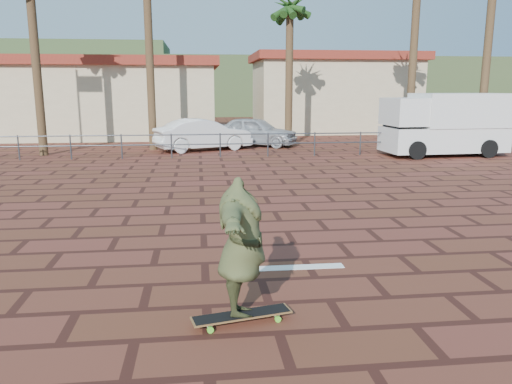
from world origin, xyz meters
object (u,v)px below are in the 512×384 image
at_px(longboard, 242,315).
at_px(car_silver, 255,131).
at_px(skateboarder, 241,247).
at_px(campervan, 445,123).
at_px(car_white, 203,135).

bearing_deg(longboard, car_silver, 70.56).
height_order(skateboarder, car_silver, skateboarder).
distance_m(longboard, campervan, 17.64).
relative_size(skateboarder, car_white, 0.47).
relative_size(skateboarder, car_silver, 0.50).
height_order(longboard, campervan, campervan).
distance_m(longboard, car_silver, 19.18).
xyz_separation_m(campervan, car_silver, (-7.60, 4.50, -0.65)).
bearing_deg(skateboarder, car_white, 5.47).
distance_m(longboard, skateboarder, 0.87).
bearing_deg(skateboarder, car_silver, -2.28).
distance_m(campervan, car_white, 10.61).
relative_size(longboard, car_silver, 0.30).
xyz_separation_m(longboard, campervan, (9.91, 14.53, 1.27)).
distance_m(skateboarder, car_silver, 19.17).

